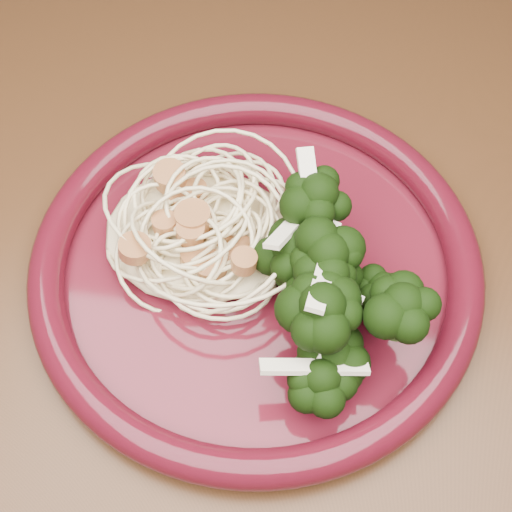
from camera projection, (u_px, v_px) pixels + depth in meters
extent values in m
cube|color=#472814|center=(341.00, 299.00, 0.51)|extent=(1.20, 0.80, 0.04)
cylinder|color=#4B0E19|center=(256.00, 269.00, 0.50)|extent=(0.39, 0.39, 0.01)
torus|color=#4B0915|center=(256.00, 261.00, 0.49)|extent=(0.40, 0.40, 0.02)
ellipsoid|color=beige|center=(198.00, 225.00, 0.49)|extent=(0.17, 0.16, 0.03)
ellipsoid|color=black|center=(333.00, 283.00, 0.45)|extent=(0.15, 0.18, 0.06)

